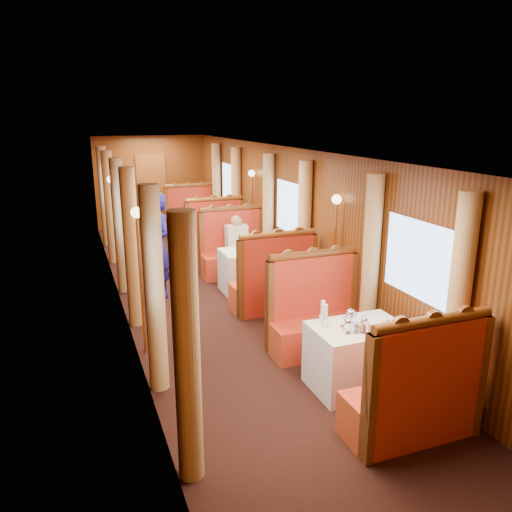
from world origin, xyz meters
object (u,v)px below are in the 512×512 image
fruit_plate (388,324)px  rose_vase_mid (251,240)px  banquette_near_fwd (414,398)px  tea_tray (358,330)px  rose_vase_far (201,207)px  banquette_near_aft (316,320)px  banquette_far_aft (192,220)px  teapot_left (348,327)px  table_far (202,230)px  banquette_mid_fwd (274,286)px  teapot_back (350,319)px  banquette_far_fwd (213,237)px  steward (157,246)px  banquette_mid_aft (234,254)px  passenger (237,240)px  teapot_right (364,324)px  table_near (357,357)px  table_mid (252,271)px

fruit_plate → rose_vase_mid: size_ratio=0.66×
banquette_near_fwd → tea_tray: size_ratio=3.94×
rose_vase_far → banquette_near_aft: bearing=-90.1°
banquette_far_aft → teapot_left: bearing=-91.4°
banquette_near_aft → table_far: 5.99m
banquette_near_aft → rose_vase_far: size_ratio=3.72×
banquette_near_fwd → rose_vase_mid: 4.57m
banquette_near_aft → banquette_mid_fwd: (0.00, 1.47, 0.00)m
banquette_mid_fwd → teapot_left: size_ratio=8.57×
table_far → banquette_near_fwd: bearing=-90.0°
banquette_far_aft → teapot_back: bearing=-90.5°
banquette_far_fwd → steward: bearing=-126.1°
banquette_mid_aft → passenger: bearing=-90.0°
teapot_left → teapot_right: (0.21, 0.01, -0.01)m
banquette_mid_fwd → teapot_back: (-0.07, -2.40, 0.40)m
banquette_near_fwd → teapot_right: size_ratio=9.63×
teapot_back → rose_vase_far: rose_vase_far is taller
teapot_left → rose_vase_mid: (0.21, 3.63, 0.11)m
banquette_far_aft → fruit_plate: (0.31, -8.12, 0.35)m
rose_vase_mid → rose_vase_far: size_ratio=1.00×
passenger → banquette_near_fwd: bearing=-90.0°
teapot_left → passenger: (0.20, 4.40, -0.07)m
passenger → banquette_far_fwd: bearing=90.0°
banquette_near_fwd → banquette_near_aft: same height
banquette_mid_fwd → fruit_plate: bearing=-83.1°
banquette_near_aft → fruit_plate: (0.31, -1.12, 0.35)m
teapot_left → steward: steward is taller
banquette_near_fwd → teapot_right: (0.01, 0.93, 0.38)m
passenger → tea_tray: bearing=-90.9°
banquette_mid_fwd → fruit_plate: size_ratio=5.61×
teapot_back → fruit_plate: bearing=-32.7°
table_near → banquette_far_aft: size_ratio=0.78×
table_near → table_mid: 3.50m
table_mid → banquette_near_fwd: bearing=-90.0°
banquette_far_aft → teapot_back: size_ratio=7.68×
table_near → banquette_far_fwd: size_ratio=0.78×
table_far → teapot_right: teapot_right is taller
banquette_near_fwd → teapot_left: banquette_near_fwd is taller
teapot_left → teapot_back: size_ratio=0.90×
banquette_mid_fwd → rose_vase_far: bearing=89.9°
rose_vase_far → steward: (-1.60, -3.22, -0.03)m
table_mid → steward: steward is taller
banquette_mid_fwd → passenger: size_ratio=1.76×
tea_tray → rose_vase_mid: (0.08, 3.62, 0.17)m
rose_vase_mid → banquette_far_aft: bearing=90.1°
table_near → banquette_near_aft: (0.00, 1.01, 0.05)m
table_near → banquette_mid_fwd: size_ratio=0.78×
table_mid → tea_tray: bearing=-91.1°
table_far → rose_vase_far: size_ratio=2.92×
table_mid → banquette_mid_fwd: (0.00, -1.01, 0.05)m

